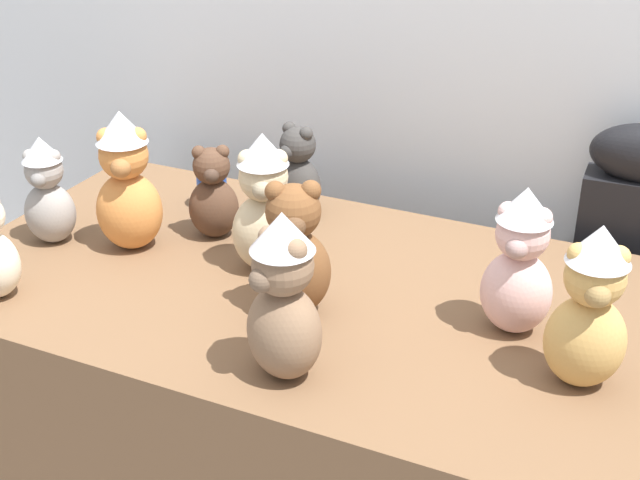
# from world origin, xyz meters

# --- Properties ---
(display_table) EXTENTS (1.75, 0.92, 0.78)m
(display_table) POSITION_xyz_m (0.00, 0.25, 0.39)
(display_table) COLOR brown
(display_table) RESTS_ON ground_plane
(instrument_case) EXTENTS (0.28, 0.13, 1.06)m
(instrument_case) POSITION_xyz_m (0.61, 0.84, 0.54)
(instrument_case) COLOR black
(instrument_case) RESTS_ON ground_plane
(teddy_bear_chestnut) EXTENTS (0.20, 0.19, 0.30)m
(teddy_bear_chestnut) POSITION_xyz_m (-0.01, 0.13, 0.92)
(teddy_bear_chestnut) COLOR brown
(teddy_bear_chestnut) RESTS_ON display_table
(teddy_bear_blush) EXTENTS (0.15, 0.13, 0.32)m
(teddy_bear_blush) POSITION_xyz_m (0.43, 0.26, 0.93)
(teddy_bear_blush) COLOR beige
(teddy_bear_blush) RESTS_ON display_table
(teddy_bear_honey) EXTENTS (0.18, 0.16, 0.33)m
(teddy_bear_honey) POSITION_xyz_m (0.59, 0.13, 0.94)
(teddy_bear_honey) COLOR tan
(teddy_bear_honey) RESTS_ON display_table
(teddy_bear_ash) EXTENTS (0.15, 0.14, 0.27)m
(teddy_bear_ash) POSITION_xyz_m (-0.70, 0.18, 0.91)
(teddy_bear_ash) COLOR gray
(teddy_bear_ash) RESTS_ON display_table
(teddy_bear_cocoa) EXTENTS (0.16, 0.15, 0.24)m
(teddy_bear_cocoa) POSITION_xyz_m (-0.35, 0.37, 0.89)
(teddy_bear_cocoa) COLOR #4C3323
(teddy_bear_cocoa) RESTS_ON display_table
(teddy_bear_ginger) EXTENTS (0.20, 0.19, 0.35)m
(teddy_bear_ginger) POSITION_xyz_m (-0.50, 0.24, 0.95)
(teddy_bear_ginger) COLOR #D17F3D
(teddy_bear_ginger) RESTS_ON display_table
(teddy_bear_sand) EXTENTS (0.19, 0.18, 0.34)m
(teddy_bear_sand) POSITION_xyz_m (-0.15, 0.28, 0.94)
(teddy_bear_sand) COLOR #CCB78E
(teddy_bear_sand) RESTS_ON display_table
(teddy_bear_charcoal) EXTENTS (0.15, 0.14, 0.25)m
(teddy_bear_charcoal) POSITION_xyz_m (-0.21, 0.58, 0.89)
(teddy_bear_charcoal) COLOR #383533
(teddy_bear_charcoal) RESTS_ON display_table
(teddy_bear_mocha) EXTENTS (0.19, 0.18, 0.34)m
(teddy_bear_mocha) POSITION_xyz_m (0.08, -0.08, 0.94)
(teddy_bear_mocha) COLOR #7F6047
(teddy_bear_mocha) RESTS_ON display_table
(party_cup_blue) EXTENTS (0.08, 0.08, 0.11)m
(party_cup_blue) POSITION_xyz_m (-0.44, 0.52, 0.83)
(party_cup_blue) COLOR blue
(party_cup_blue) RESTS_ON display_table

